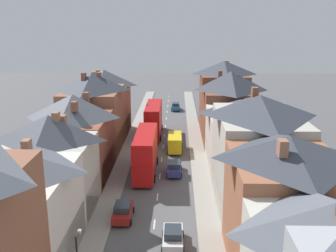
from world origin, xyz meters
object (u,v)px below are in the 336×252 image
at_px(double_decker_bus_mid_street, 146,152).
at_px(delivery_van, 175,142).
at_px(car_near_silver, 123,211).
at_px(car_parked_left_a, 173,237).
at_px(double_decker_bus_lead, 154,119).
at_px(car_parked_right_a, 174,168).
at_px(car_near_blue, 176,106).

bearing_deg(double_decker_bus_mid_street, delivery_van, 68.06).
height_order(double_decker_bus_mid_street, car_near_silver, double_decker_bus_mid_street).
bearing_deg(car_parked_left_a, double_decker_bus_lead, 96.15).
xyz_separation_m(car_parked_left_a, delivery_van, (0.00, 25.46, 0.51)).
height_order(double_decker_bus_lead, car_near_silver, double_decker_bus_lead).
distance_m(double_decker_bus_lead, delivery_van, 8.91).
height_order(double_decker_bus_lead, car_parked_right_a, double_decker_bus_lead).
bearing_deg(car_parked_left_a, double_decker_bus_mid_street, 102.34).
bearing_deg(delivery_van, car_near_blue, 90.00).
xyz_separation_m(car_near_silver, car_parked_right_a, (4.90, 11.76, -0.00)).
xyz_separation_m(double_decker_bus_lead, car_parked_right_a, (3.61, -17.21, -1.97)).
height_order(car_near_blue, delivery_van, delivery_van).
bearing_deg(car_parked_left_a, car_near_silver, 137.42).
distance_m(double_decker_bus_lead, car_parked_left_a, 33.72).
bearing_deg(double_decker_bus_mid_street, car_near_blue, 84.38).
relative_size(double_decker_bus_mid_street, delivery_van, 2.08).
bearing_deg(car_near_silver, car_parked_right_a, 67.38).
relative_size(car_parked_right_a, delivery_van, 0.81).
distance_m(car_near_blue, car_parked_left_a, 53.20).
xyz_separation_m(car_parked_left_a, car_parked_right_a, (0.00, 16.26, 0.02)).
bearing_deg(car_near_blue, double_decker_bus_lead, -100.36).
bearing_deg(double_decker_bus_lead, car_near_blue, 79.64).
height_order(double_decker_bus_mid_street, delivery_van, double_decker_bus_mid_street).
relative_size(double_decker_bus_mid_street, car_near_silver, 2.69).
distance_m(double_decker_bus_mid_street, car_near_silver, 12.22).
height_order(car_near_silver, delivery_van, delivery_van).
relative_size(car_parked_left_a, car_parked_right_a, 0.94).
distance_m(car_parked_left_a, delivery_van, 25.46).
bearing_deg(delivery_van, double_decker_bus_mid_street, -111.94).
bearing_deg(double_decker_bus_lead, delivery_van, -65.75).
bearing_deg(car_near_blue, double_decker_bus_mid_street, -95.62).
distance_m(car_near_silver, car_parked_right_a, 12.74).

